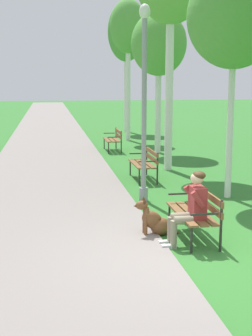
# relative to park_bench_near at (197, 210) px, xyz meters

# --- Properties ---
(ground_plane) EXTENTS (120.00, 120.00, 0.00)m
(ground_plane) POSITION_rel_park_bench_near_xyz_m (-0.33, -0.90, -0.51)
(ground_plane) COLOR #33752D
(paved_path) EXTENTS (3.66, 60.00, 0.04)m
(paved_path) POSITION_rel_park_bench_near_xyz_m (-2.45, 23.10, -0.49)
(paved_path) COLOR gray
(paved_path) RESTS_ON ground
(park_bench_near) EXTENTS (0.55, 1.50, 0.85)m
(park_bench_near) POSITION_rel_park_bench_near_xyz_m (0.00, 0.00, 0.00)
(park_bench_near) COLOR brown
(park_bench_near) RESTS_ON ground
(park_bench_mid) EXTENTS (0.55, 1.50, 0.85)m
(park_bench_mid) POSITION_rel_park_bench_near_xyz_m (0.12, 4.97, 0.00)
(park_bench_mid) COLOR brown
(park_bench_mid) RESTS_ON ground
(park_bench_far) EXTENTS (0.55, 1.50, 0.85)m
(park_bench_far) POSITION_rel_park_bench_near_xyz_m (0.02, 10.46, 0.00)
(park_bench_far) COLOR brown
(park_bench_far) RESTS_ON ground
(person_seated_on_near_bench) EXTENTS (0.74, 0.49, 1.25)m
(person_seated_on_near_bench) POSITION_rel_park_bench_near_xyz_m (-0.21, -0.33, 0.17)
(person_seated_on_near_bench) COLOR gray
(person_seated_on_near_bench) RESTS_ON ground
(dog_brown) EXTENTS (0.83, 0.29, 0.71)m
(dog_brown) POSITION_rel_park_bench_near_xyz_m (-0.67, 0.27, -0.25)
(dog_brown) COLOR brown
(dog_brown) RESTS_ON ground
(lamp_post_near) EXTENTS (0.24, 0.24, 4.29)m
(lamp_post_near) POSITION_rel_park_bench_near_xyz_m (-0.38, 2.71, 1.71)
(lamp_post_near) COLOR gray
(lamp_post_near) RESTS_ON ground
(birch_tree_second) EXTENTS (2.10, 1.98, 5.22)m
(birch_tree_second) POSITION_rel_park_bench_near_xyz_m (1.63, 2.71, 3.55)
(birch_tree_second) COLOR silver
(birch_tree_second) RESTS_ON ground
(birch_tree_fourth) EXTENTS (2.04, 2.11, 5.21)m
(birch_tree_fourth) POSITION_rel_park_bench_near_xyz_m (1.61, 9.86, 3.49)
(birch_tree_fourth) COLOR silver
(birch_tree_fourth) RESTS_ON ground
(birch_tree_fifth) EXTENTS (1.59, 1.44, 6.24)m
(birch_tree_fifth) POSITION_rel_park_bench_near_xyz_m (1.13, 13.76, 4.45)
(birch_tree_fifth) COLOR silver
(birch_tree_fifth) RESTS_ON ground
(birch_tree_sixth) EXTENTS (1.92, 1.70, 6.74)m
(birch_tree_sixth) POSITION_rel_park_bench_near_xyz_m (1.65, 17.49, 4.64)
(birch_tree_sixth) COLOR silver
(birch_tree_sixth) RESTS_ON ground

